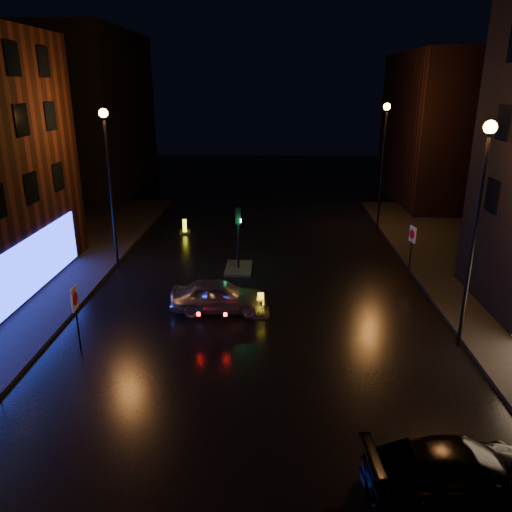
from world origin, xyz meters
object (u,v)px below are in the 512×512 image
Objects in this scene: silver_hatchback at (219,296)px; bollard_near at (261,309)px; road_sign_right at (412,238)px; traffic_signal at (238,261)px; road_sign_left at (75,304)px; dark_sedan at (458,470)px; bollard_far at (185,230)px.

silver_hatchback reaches higher than bollard_near.
bollard_near is 0.45× the size of road_sign_right.
traffic_signal is 1.32× the size of road_sign_left.
road_sign_left is at bearing -153.60° from bollard_near.
road_sign_right is (14.39, 8.86, -0.06)m from road_sign_left.
road_sign_left is at bearing -120.42° from traffic_signal.
traffic_signal is 3.05× the size of bollard_near.
road_sign_right is (2.73, 15.24, 1.24)m from dark_sedan.
silver_hatchback is at bearing 170.08° from bollard_near.
road_sign_left reaches higher than dark_sedan.
bollard_far is at bearing 15.37° from silver_hatchback.
silver_hatchback is 1.59× the size of road_sign_left.
road_sign_right is (7.75, 5.33, 1.69)m from bollard_near.
bollard_far is (-5.44, 12.37, -0.01)m from bollard_near.
dark_sedan is 4.01× the size of bollard_far.
silver_hatchback is 10.92m from road_sign_right.
bollard_near is at bearing 22.71° from road_sign_left.
road_sign_right is at bearing -1.01° from traffic_signal.
road_sign_left reaches higher than bollard_far.
road_sign_right reaches higher than bollard_far.
bollard_far is 16.04m from road_sign_left.
bollard_near is at bearing -99.47° from silver_hatchback.
silver_hatchback is 6.24m from road_sign_left.
road_sign_right reaches higher than dark_sedan.
bollard_far is 0.45× the size of road_sign_right.
traffic_signal is at bearing -6.72° from silver_hatchback.
silver_hatchback is 12.29m from dark_sedan.
silver_hatchback is 1.94m from bollard_near.
bollard_far is (-3.58, 12.10, -0.51)m from silver_hatchback.
traffic_signal reaches higher than dark_sedan.
bollard_far is at bearing 112.14° from bollard_near.
dark_sedan is at bearing 66.96° from road_sign_right.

